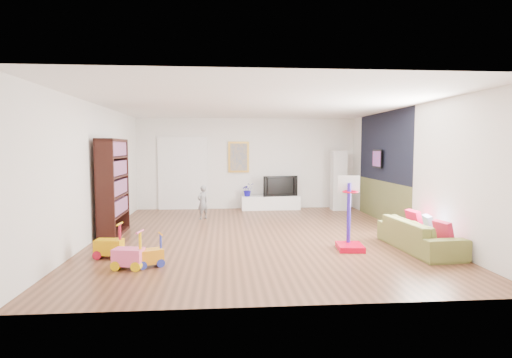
{
  "coord_description": "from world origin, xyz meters",
  "views": [
    {
      "loc": [
        -0.7,
        -8.18,
        1.83
      ],
      "look_at": [
        0.0,
        0.4,
        1.15
      ],
      "focal_mm": 28.0,
      "sensor_mm": 36.0,
      "label": 1
    }
  ],
  "objects": [
    {
      "name": "floor",
      "position": [
        0.0,
        0.0,
        0.0
      ],
      "size": [
        6.5,
        7.5,
        0.0
      ],
      "primitive_type": "cube",
      "color": "brown",
      "rests_on": "ground"
    },
    {
      "name": "ceiling",
      "position": [
        0.0,
        0.0,
        2.7
      ],
      "size": [
        6.5,
        7.5,
        0.0
      ],
      "primitive_type": "cube",
      "color": "white",
      "rests_on": "ground"
    },
    {
      "name": "wall_back",
      "position": [
        0.0,
        3.75,
        1.35
      ],
      "size": [
        6.5,
        0.0,
        2.7
      ],
      "primitive_type": "cube",
      "color": "silver",
      "rests_on": "ground"
    },
    {
      "name": "wall_front",
      "position": [
        0.0,
        -3.75,
        1.35
      ],
      "size": [
        6.5,
        0.0,
        2.7
      ],
      "primitive_type": "cube",
      "color": "silver",
      "rests_on": "ground"
    },
    {
      "name": "wall_left",
      "position": [
        -3.25,
        0.0,
        1.35
      ],
      "size": [
        0.0,
        7.5,
        2.7
      ],
      "primitive_type": "cube",
      "color": "white",
      "rests_on": "ground"
    },
    {
      "name": "wall_right",
      "position": [
        3.25,
        0.0,
        1.35
      ],
      "size": [
        0.0,
        7.5,
        2.7
      ],
      "primitive_type": "cube",
      "color": "silver",
      "rests_on": "ground"
    },
    {
      "name": "navy_accent",
      "position": [
        3.23,
        1.4,
        1.85
      ],
      "size": [
        0.01,
        3.2,
        1.7
      ],
      "primitive_type": "cube",
      "color": "black",
      "rests_on": "wall_right"
    },
    {
      "name": "olive_wainscot",
      "position": [
        3.23,
        1.4,
        0.5
      ],
      "size": [
        0.01,
        3.2,
        1.0
      ],
      "primitive_type": "cube",
      "color": "brown",
      "rests_on": "wall_right"
    },
    {
      "name": "doorway",
      "position": [
        -1.9,
        3.71,
        1.05
      ],
      "size": [
        1.45,
        0.06,
        2.1
      ],
      "primitive_type": "cube",
      "color": "white",
      "rests_on": "ground"
    },
    {
      "name": "painting_back",
      "position": [
        -0.25,
        3.71,
        1.55
      ],
      "size": [
        0.62,
        0.06,
        0.92
      ],
      "primitive_type": "cube",
      "color": "gold",
      "rests_on": "wall_back"
    },
    {
      "name": "artwork_right",
      "position": [
        3.17,
        1.6,
        1.55
      ],
      "size": [
        0.04,
        0.56,
        0.46
      ],
      "primitive_type": "cube",
      "color": "#7F3F8C",
      "rests_on": "wall_right"
    },
    {
      "name": "media_console",
      "position": [
        0.68,
        3.46,
        0.2
      ],
      "size": [
        1.73,
        0.48,
        0.4
      ],
      "primitive_type": "cube",
      "rotation": [
        0.0,
        0.0,
        0.03
      ],
      "color": "white",
      "rests_on": "ground"
    },
    {
      "name": "tall_cabinet",
      "position": [
        2.66,
        3.24,
        0.87
      ],
      "size": [
        0.42,
        0.42,
        1.74
      ],
      "primitive_type": "cube",
      "rotation": [
        0.0,
        0.0,
        -0.03
      ],
      "color": "silver",
      "rests_on": "ground"
    },
    {
      "name": "bookshelf",
      "position": [
        -3.0,
        0.31,
        1.0
      ],
      "size": [
        0.39,
        1.38,
        2.01
      ],
      "primitive_type": "cube",
      "rotation": [
        0.0,
        0.0,
        0.03
      ],
      "color": "black",
      "rests_on": "ground"
    },
    {
      "name": "sofa",
      "position": [
        2.78,
        -1.41,
        0.27
      ],
      "size": [
        0.83,
        1.89,
        0.54
      ],
      "primitive_type": "imported",
      "rotation": [
        0.0,
        0.0,
        1.63
      ],
      "color": "olive",
      "rests_on": "ground"
    },
    {
      "name": "basketball_hoop",
      "position": [
        1.55,
        -1.31,
        0.66
      ],
      "size": [
        0.52,
        0.6,
        1.33
      ],
      "primitive_type": "cube",
      "rotation": [
        0.0,
        0.0,
        -0.11
      ],
      "color": "red",
      "rests_on": "ground"
    },
    {
      "name": "ride_on_yellow",
      "position": [
        -2.6,
        -1.5,
        0.29
      ],
      "size": [
        0.46,
        0.31,
        0.58
      ],
      "primitive_type": "cube",
      "rotation": [
        0.0,
        0.0,
        -0.11
      ],
      "color": "#E4A707",
      "rests_on": "ground"
    },
    {
      "name": "ride_on_orange",
      "position": [
        -1.83,
        -2.06,
        0.25
      ],
      "size": [
        0.44,
        0.36,
        0.51
      ],
      "primitive_type": "cube",
      "rotation": [
        0.0,
        0.0,
        0.38
      ],
      "color": "orange",
      "rests_on": "ground"
    },
    {
      "name": "ride_on_pink",
      "position": [
        -2.14,
        -2.15,
        0.29
      ],
      "size": [
        0.48,
        0.35,
        0.58
      ],
      "primitive_type": "cube",
      "rotation": [
        0.0,
        0.0,
        -0.19
      ],
      "color": "#FE5A91",
      "rests_on": "ground"
    },
    {
      "name": "child",
      "position": [
        -1.24,
        2.01,
        0.43
      ],
      "size": [
        0.37,
        0.37,
        0.86
      ],
      "primitive_type": "imported",
      "rotation": [
        0.0,
        0.0,
        3.87
      ],
      "color": "slate",
      "rests_on": "ground"
    },
    {
      "name": "tv",
      "position": [
        0.94,
        3.45,
        0.7
      ],
      "size": [
        1.05,
        0.34,
        0.6
      ],
      "primitive_type": "imported",
      "rotation": [
        0.0,
        0.0,
        0.19
      ],
      "color": "black",
      "rests_on": "media_console"
    },
    {
      "name": "vase_plant",
      "position": [
        0.0,
        3.46,
        0.6
      ],
      "size": [
        0.41,
        0.38,
        0.39
      ],
      "primitive_type": "imported",
      "rotation": [
        0.0,
        0.0,
        0.24
      ],
      "color": "#120A93",
      "rests_on": "media_console"
    },
    {
      "name": "pillow_left",
      "position": [
        2.94,
        -1.91,
        0.43
      ],
      "size": [
        0.16,
        0.38,
        0.36
      ],
      "primitive_type": "cube",
      "rotation": [
        0.0,
        0.0,
        0.18
      ],
      "color": "#AA1735",
      "rests_on": "sofa"
    },
    {
      "name": "pillow_center",
      "position": [
        2.98,
        -1.38,
        0.43
      ],
      "size": [
        0.18,
        0.38,
        0.37
      ],
      "primitive_type": "cube",
      "rotation": [
        0.0,
        0.0,
        -0.23
      ],
      "color": "white",
      "rests_on": "sofa"
    },
    {
      "name": "pillow_right",
      "position": [
        2.97,
        -0.84,
        0.43
      ],
      "size": [
        0.14,
        0.4,
        0.39
      ],
      "primitive_type": "cube",
      "rotation": [
        0.0,
        0.0,
        0.11
      ],
      "color": "#B50831",
      "rests_on": "sofa"
    }
  ]
}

